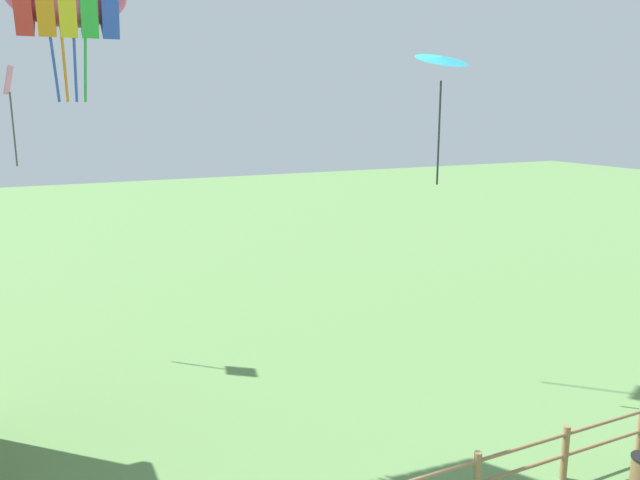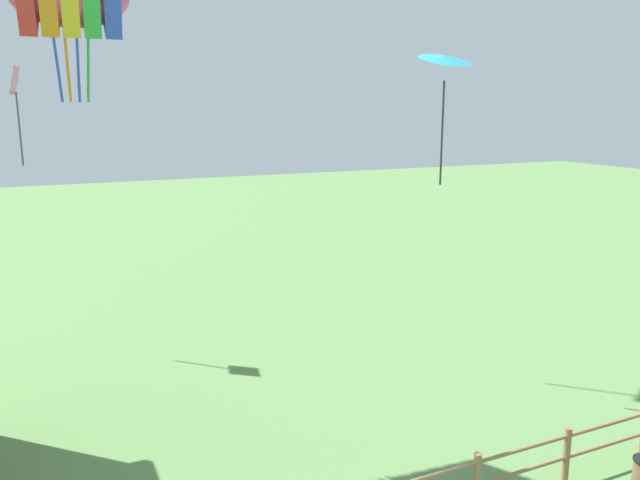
% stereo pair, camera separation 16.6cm
% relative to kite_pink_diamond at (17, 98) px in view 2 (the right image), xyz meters
% --- Properties ---
extents(kite_pink_diamond, '(0.34, 0.62, 2.82)m').
position_rel_kite_pink_diamond_xyz_m(kite_pink_diamond, '(0.00, 0.00, 0.00)').
color(kite_pink_diamond, pink).
extents(kite_cyan_delta, '(1.31, 1.29, 3.24)m').
position_rel_kite_pink_diamond_xyz_m(kite_cyan_delta, '(9.32, -7.52, 0.81)').
color(kite_cyan_delta, '#2DB2C6').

